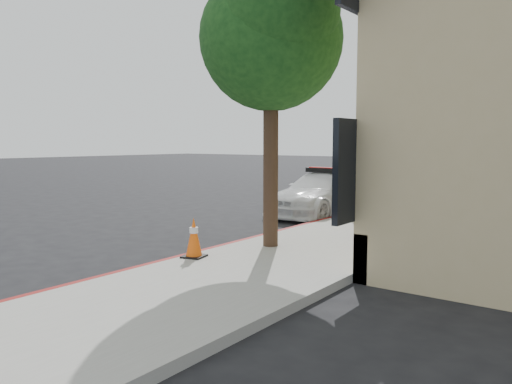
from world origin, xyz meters
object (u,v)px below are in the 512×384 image
object	(u,v)px
parked_car_far	(421,171)
traffic_cone	(194,238)
police_car	(323,193)
parked_car_mid	(366,182)
fire_hydrant	(355,205)

from	to	relation	value
parked_car_far	traffic_cone	distance (m)	20.52
police_car	parked_car_far	xyz separation A→B (m)	(-1.34, 13.27, -0.00)
police_car	parked_car_far	bearing A→B (deg)	97.11
parked_car_mid	fire_hydrant	bearing A→B (deg)	-73.01
parked_car_far	parked_car_mid	bearing A→B (deg)	-86.04
parked_car_far	fire_hydrant	distance (m)	14.74
traffic_cone	fire_hydrant	bearing A→B (deg)	86.13
parked_car_mid	parked_car_far	bearing A→B (deg)	89.58
fire_hydrant	parked_car_mid	bearing A→B (deg)	100.01
parked_car_mid	fire_hydrant	xyz separation A→B (m)	(2.37, -5.98, -0.13)
police_car	fire_hydrant	size ratio (longest dim) A/B	5.61
fire_hydrant	traffic_cone	size ratio (longest dim) A/B	1.12
police_car	parked_car_mid	bearing A→B (deg)	99.82
fire_hydrant	traffic_cone	bearing A→B (deg)	-105.48
police_car	fire_hydrant	distance (m)	2.02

